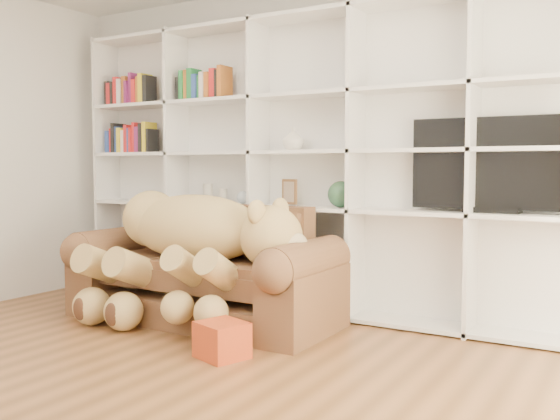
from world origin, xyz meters
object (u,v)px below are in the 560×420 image
Objects in this scene: gift_box at (222,340)px; tv at (493,165)px; sofa at (206,277)px; teddy_bear at (190,241)px.

tv reaches higher than gift_box.
gift_box is at bearing -133.58° from tv.
tv is (1.99, 0.66, 0.86)m from sofa.
tv is at bearing 18.27° from sofa.
teddy_bear reaches higher than gift_box.
sofa is at bearing -161.73° from tv.
teddy_bear is 2.24m from tv.
tv reaches higher than teddy_bear.
tv is (1.31, 1.38, 1.08)m from gift_box.
teddy_bear is 1.53× the size of tv.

